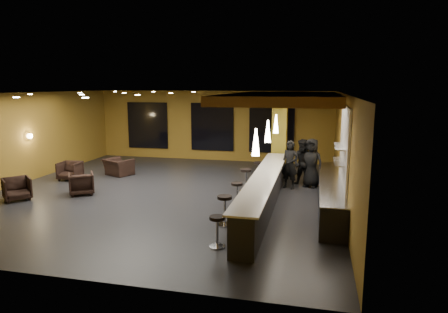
% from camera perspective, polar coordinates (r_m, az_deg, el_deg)
% --- Properties ---
extents(floor, '(12.00, 13.00, 0.10)m').
position_cam_1_polar(floor, '(14.47, -8.22, -5.29)').
color(floor, black).
rests_on(floor, ground).
extents(ceiling, '(12.00, 13.00, 0.10)m').
position_cam_1_polar(ceiling, '(13.96, -8.60, 9.11)').
color(ceiling, black).
extents(wall_back, '(12.00, 0.10, 3.50)m').
position_cam_1_polar(wall_back, '(20.29, -1.62, 4.42)').
color(wall_back, olive).
rests_on(wall_back, floor).
extents(wall_front, '(12.00, 0.10, 3.50)m').
position_cam_1_polar(wall_front, '(8.48, -24.85, -4.67)').
color(wall_front, olive).
rests_on(wall_front, floor).
extents(wall_left, '(0.10, 13.00, 3.50)m').
position_cam_1_polar(wall_left, '(17.25, -27.47, 2.26)').
color(wall_left, olive).
rests_on(wall_left, floor).
extents(wall_right, '(0.10, 13.00, 3.50)m').
position_cam_1_polar(wall_right, '(13.16, 16.92, 0.85)').
color(wall_right, olive).
rests_on(wall_right, floor).
extents(wood_soffit, '(3.60, 8.00, 0.28)m').
position_cam_1_polar(wood_soffit, '(14.03, 8.54, 8.34)').
color(wood_soffit, '#A46C30').
rests_on(wood_soffit, ceiling).
extents(window_left, '(2.20, 0.06, 2.40)m').
position_cam_1_polar(window_left, '(21.35, -10.85, 4.40)').
color(window_left, black).
rests_on(window_left, wall_back).
extents(window_center, '(2.20, 0.06, 2.40)m').
position_cam_1_polar(window_center, '(20.19, -1.70, 4.25)').
color(window_center, black).
rests_on(window_center, wall_back).
extents(window_right, '(2.20, 0.06, 2.40)m').
position_cam_1_polar(window_right, '(19.64, 6.81, 4.02)').
color(window_right, black).
rests_on(window_right, wall_back).
extents(tile_backsplash, '(0.06, 3.20, 2.40)m').
position_cam_1_polar(tile_backsplash, '(12.13, 16.85, 1.28)').
color(tile_backsplash, white).
rests_on(tile_backsplash, wall_right).
extents(bar_counter, '(0.60, 8.00, 1.00)m').
position_cam_1_polar(bar_counter, '(12.50, 5.83, -5.10)').
color(bar_counter, black).
rests_on(bar_counter, floor).
extents(bar_top, '(0.78, 8.10, 0.05)m').
position_cam_1_polar(bar_top, '(12.38, 5.88, -2.76)').
color(bar_top, silver).
rests_on(bar_top, bar_counter).
extents(prep_counter, '(0.70, 6.00, 0.86)m').
position_cam_1_polar(prep_counter, '(12.93, 14.98, -5.22)').
color(prep_counter, black).
rests_on(prep_counter, floor).
extents(prep_top, '(0.72, 6.00, 0.03)m').
position_cam_1_polar(prep_top, '(12.82, 15.07, -3.25)').
color(prep_top, silver).
rests_on(prep_top, prep_counter).
extents(wall_shelf_lower, '(0.30, 1.50, 0.03)m').
position_cam_1_polar(wall_shelf_lower, '(11.99, 16.14, -0.72)').
color(wall_shelf_lower, silver).
rests_on(wall_shelf_lower, wall_right).
extents(wall_shelf_upper, '(0.30, 1.50, 0.03)m').
position_cam_1_polar(wall_shelf_upper, '(11.92, 16.25, 1.40)').
color(wall_shelf_upper, silver).
rests_on(wall_shelf_upper, wall_right).
extents(column, '(0.60, 0.60, 3.50)m').
position_cam_1_polar(column, '(16.76, 7.94, 3.11)').
color(column, olive).
rests_on(column, floor).
extents(wall_sconce, '(0.22, 0.22, 0.22)m').
position_cam_1_polar(wall_sconce, '(17.52, -26.01, 2.65)').
color(wall_sconce, '#FFE5B2').
rests_on(wall_sconce, wall_left).
extents(pendant_0, '(0.20, 0.20, 0.70)m').
position_cam_1_polar(pendant_0, '(10.19, 4.57, 2.05)').
color(pendant_0, white).
rests_on(pendant_0, wood_soffit).
extents(pendant_1, '(0.20, 0.20, 0.70)m').
position_cam_1_polar(pendant_1, '(12.64, 6.28, 3.61)').
color(pendant_1, white).
rests_on(pendant_1, wood_soffit).
extents(pendant_2, '(0.20, 0.20, 0.70)m').
position_cam_1_polar(pendant_2, '(15.12, 7.43, 4.65)').
color(pendant_2, white).
rests_on(pendant_2, wood_soffit).
extents(staff_a, '(0.76, 0.63, 1.79)m').
position_cam_1_polar(staff_a, '(14.86, 9.38, -1.17)').
color(staff_a, black).
rests_on(staff_a, floor).
extents(staff_b, '(1.07, 0.98, 1.79)m').
position_cam_1_polar(staff_b, '(15.28, 11.26, -0.91)').
color(staff_b, black).
rests_on(staff_b, floor).
extents(staff_c, '(1.04, 0.86, 1.83)m').
position_cam_1_polar(staff_c, '(15.26, 12.37, -0.89)').
color(staff_c, black).
rests_on(staff_c, floor).
extents(armchair_a, '(1.16, 1.16, 0.76)m').
position_cam_1_polar(armchair_a, '(15.00, -27.48, -4.11)').
color(armchair_a, black).
rests_on(armchair_a, floor).
extents(armchair_b, '(1.15, 1.15, 0.76)m').
position_cam_1_polar(armchair_b, '(14.88, -19.71, -3.65)').
color(armchair_b, black).
rests_on(armchair_b, floor).
extents(armchair_c, '(0.86, 0.88, 0.75)m').
position_cam_1_polar(armchair_c, '(17.27, -21.14, -1.91)').
color(armchair_c, black).
rests_on(armchair_c, floor).
extents(armchair_d, '(1.37, 1.30, 0.70)m').
position_cam_1_polar(armchair_d, '(17.54, -14.83, -1.45)').
color(armchair_d, black).
rests_on(armchair_d, floor).
extents(bar_stool_0, '(0.39, 0.39, 0.76)m').
position_cam_1_polar(bar_stool_0, '(9.51, -0.98, -10.10)').
color(bar_stool_0, silver).
rests_on(bar_stool_0, floor).
extents(bar_stool_1, '(0.42, 0.42, 0.83)m').
position_cam_1_polar(bar_stool_1, '(10.92, 0.10, -7.15)').
color(bar_stool_1, silver).
rests_on(bar_stool_1, floor).
extents(bar_stool_2, '(0.38, 0.38, 0.76)m').
position_cam_1_polar(bar_stool_2, '(12.64, 1.86, -4.96)').
color(bar_stool_2, silver).
rests_on(bar_stool_2, floor).
extents(bar_stool_3, '(0.42, 0.42, 0.83)m').
position_cam_1_polar(bar_stool_3, '(14.33, 3.13, -2.96)').
color(bar_stool_3, silver).
rests_on(bar_stool_3, floor).
extents(bar_stool_4, '(0.38, 0.38, 0.76)m').
position_cam_1_polar(bar_stool_4, '(16.01, 4.96, -1.75)').
color(bar_stool_4, silver).
rests_on(bar_stool_4, floor).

